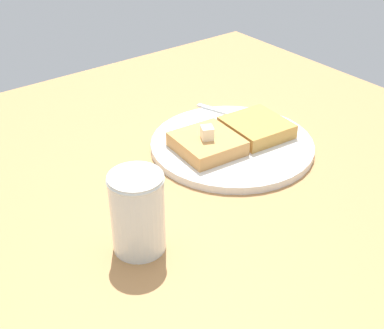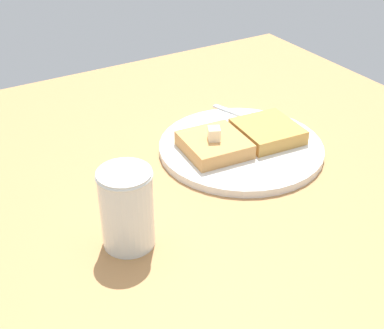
# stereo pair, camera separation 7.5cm
# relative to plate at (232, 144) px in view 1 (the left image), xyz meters

# --- Properties ---
(table_surface) EXTENTS (0.99, 0.99, 0.03)m
(table_surface) POSITION_rel_plate_xyz_m (-0.09, -0.05, -0.02)
(table_surface) COLOR #AD7947
(table_surface) RESTS_ON ground
(plate) EXTENTS (0.26, 0.26, 0.01)m
(plate) POSITION_rel_plate_xyz_m (0.00, 0.00, 0.00)
(plate) COLOR silver
(plate) RESTS_ON table_surface
(toast_slice_left) EXTENTS (0.10, 0.10, 0.02)m
(toast_slice_left) POSITION_rel_plate_xyz_m (-0.05, 0.00, 0.02)
(toast_slice_left) COLOR tan
(toast_slice_left) RESTS_ON plate
(toast_slice_middle) EXTENTS (0.10, 0.10, 0.02)m
(toast_slice_middle) POSITION_rel_plate_xyz_m (0.05, -0.00, 0.02)
(toast_slice_middle) COLOR #C18E42
(toast_slice_middle) RESTS_ON plate
(butter_pat_primary) EXTENTS (0.03, 0.03, 0.02)m
(butter_pat_primary) POSITION_rel_plate_xyz_m (-0.05, 0.00, 0.04)
(butter_pat_primary) COLOR #F9EBC7
(butter_pat_primary) RESTS_ON toast_slice_left
(fork) EXTENTS (0.07, 0.16, 0.00)m
(fork) POSITION_rel_plate_xyz_m (0.07, 0.05, 0.01)
(fork) COLOR silver
(fork) RESTS_ON plate
(syrup_jar) EXTENTS (0.07, 0.07, 0.11)m
(syrup_jar) POSITION_rel_plate_xyz_m (-0.25, -0.11, 0.04)
(syrup_jar) COLOR #56230F
(syrup_jar) RESTS_ON table_surface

